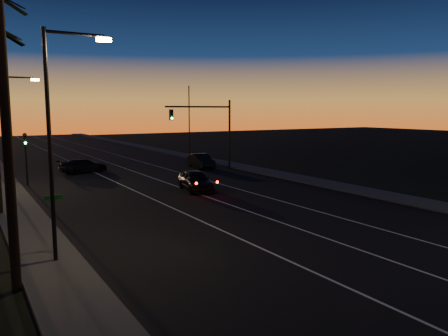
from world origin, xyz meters
TOP-DOWN VIEW (x-y plane):
  - road at (0.00, 30.00)m, footprint 20.00×170.00m
  - sidewalk_left at (-11.20, 30.00)m, footprint 2.40×170.00m
  - sidewalk_right at (11.20, 30.00)m, footprint 2.40×170.00m
  - lane_stripe_left at (-3.00, 30.00)m, footprint 0.12×160.00m
  - lane_stripe_mid at (0.50, 30.00)m, footprint 0.12×160.00m
  - lane_stripe_right at (4.00, 30.00)m, footprint 0.12×160.00m
  - palm_near at (-12.60, 18.00)m, footprint 4.25×4.16m
  - streetlight_left_near at (-10.70, 20.00)m, footprint 2.55×0.26m
  - streetlight_left_far at (-10.69, 38.00)m, footprint 2.55×0.26m
  - street_sign at (-10.80, 21.00)m, footprint 0.70×0.06m
  - signal_mast at (7.14, 39.99)m, footprint 7.10×0.41m
  - signal_post at (-9.50, 39.98)m, footprint 0.28×0.37m
  - far_pole_right at (11.00, 52.00)m, footprint 0.14×0.14m
  - lead_car at (0.96, 31.10)m, footprint 2.62×5.22m
  - right_car at (7.37, 42.21)m, footprint 2.02×4.60m
  - cross_car at (-3.87, 45.07)m, footprint 4.96×3.03m

SIDE VIEW (x-z plane):
  - road at x=0.00m, z-range 0.00..0.01m
  - lane_stripe_left at x=-3.00m, z-range 0.01..0.02m
  - lane_stripe_mid at x=0.50m, z-range 0.01..0.02m
  - lane_stripe_right at x=4.00m, z-range 0.01..0.02m
  - sidewalk_left at x=-11.20m, z-range 0.00..0.16m
  - sidewalk_right at x=11.20m, z-range 0.00..0.16m
  - cross_car at x=-3.87m, z-range 0.01..1.36m
  - right_car at x=7.37m, z-range 0.01..1.48m
  - lead_car at x=0.96m, z-range 0.01..1.54m
  - street_sign at x=-10.80m, z-range 0.36..2.96m
  - signal_post at x=-9.50m, z-range 0.79..4.99m
  - far_pole_right at x=11.00m, z-range 0.00..9.00m
  - signal_mast at x=7.14m, z-range 1.28..8.28m
  - streetlight_left_far at x=-10.69m, z-range 0.81..9.31m
  - streetlight_left_near at x=-10.70m, z-range 0.82..9.82m
  - palm_near at x=-12.60m, z-range 1.31..12.84m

